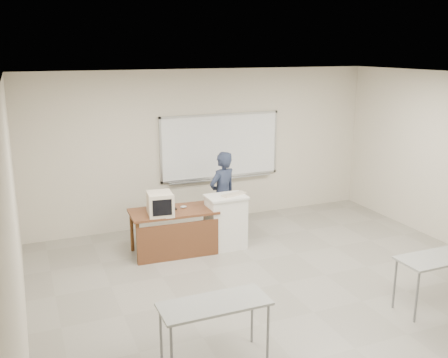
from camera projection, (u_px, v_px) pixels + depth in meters
name	position (u px, v px, depth m)	size (l,w,h in m)	color
floor	(313.00, 313.00, 6.58)	(7.00, 8.00, 0.01)	gray
whiteboard	(221.00, 147.00, 9.85)	(2.48, 0.10, 1.31)	white
student_desks	(387.00, 316.00, 5.20)	(4.40, 2.20, 0.73)	gray
instructor_desk	(175.00, 224.00, 8.28)	(1.43, 0.72, 0.75)	brown
podium	(226.00, 222.00, 8.61)	(0.67, 0.49, 0.94)	white
crt_monitor	(160.00, 204.00, 8.08)	(0.40, 0.45, 0.38)	beige
laptop	(165.00, 205.00, 8.42)	(0.32, 0.30, 0.24)	black
mouse	(183.00, 207.00, 8.44)	(0.11, 0.07, 0.04)	#A4A7AC
keyboard	(234.00, 194.00, 8.53)	(0.45, 0.15, 0.02)	beige
presenter	(223.00, 195.00, 9.02)	(0.58, 0.38, 1.60)	black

